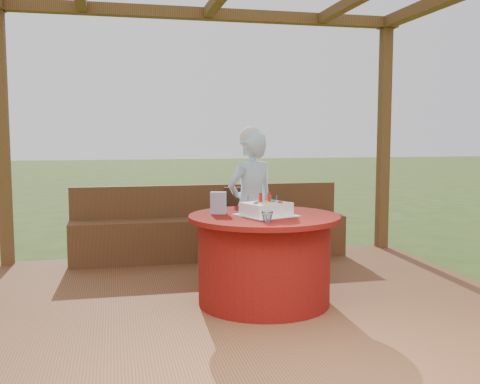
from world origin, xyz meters
name	(u,v)px	position (x,y,z in m)	size (l,w,h in m)	color
ground	(247,318)	(0.00, 0.00, 0.00)	(60.00, 60.00, 0.00)	#304A18
deck	(247,310)	(0.00, 0.00, 0.06)	(4.50, 4.00, 0.12)	brown
pergola	(247,13)	(0.00, 0.00, 2.41)	(4.50, 4.00, 2.72)	brown
bench	(211,234)	(0.00, 1.72, 0.38)	(3.00, 0.42, 0.80)	brown
table	(264,258)	(0.14, -0.02, 0.49)	(1.21, 1.21, 0.72)	maroon
chair	(245,227)	(0.24, 1.08, 0.57)	(0.38, 0.38, 0.83)	#351B11
elderly_woman	(251,203)	(0.22, 0.76, 0.84)	(0.59, 0.50, 1.43)	#ABDEFF
birthday_cake	(266,209)	(0.15, -0.05, 0.89)	(0.50, 0.50, 0.18)	white
gift_bag	(218,203)	(-0.21, 0.14, 0.93)	(0.12, 0.08, 0.18)	#C982B5
drinking_glass	(267,217)	(0.06, -0.38, 0.88)	(0.09, 0.09, 0.08)	white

